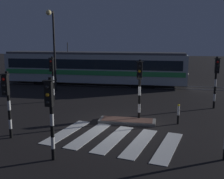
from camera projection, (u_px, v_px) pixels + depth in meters
ground_plane at (120, 126)px, 14.55m from camera, size 120.00×120.00×0.00m
rail_near at (140, 87)px, 25.76m from camera, size 80.00×0.12×0.03m
rail_far at (141, 85)px, 27.14m from camera, size 80.00×0.12×0.03m
crosswalk_zebra at (114, 139)px, 12.69m from camera, size 6.36×4.77×0.02m
traffic_island at (127, 121)px, 15.14m from camera, size 3.10×1.06×0.18m
traffic_light_median_centre at (140, 81)px, 14.96m from camera, size 0.36×0.42×3.45m
traffic_light_corner_far_right at (216, 75)px, 17.73m from camera, size 0.36×0.42×3.42m
traffic_light_corner_far_left at (52, 72)px, 19.72m from camera, size 0.36×0.42×3.29m
traffic_light_corner_near_left at (7, 95)px, 12.36m from camera, size 0.36×0.42×3.13m
traffic_light_kerb_mid_left at (50, 107)px, 10.05m from camera, size 0.36×0.42×3.20m
street_lamp_trackside_left at (53, 41)px, 23.16m from camera, size 0.44×1.21×6.83m
tram at (94, 67)px, 26.99m from camera, size 17.95×2.58×4.15m
bollard_island_edge at (178, 114)px, 14.80m from camera, size 0.12×0.12×1.11m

